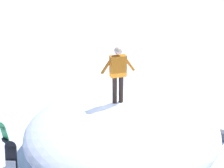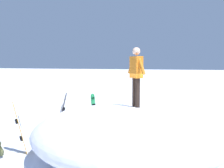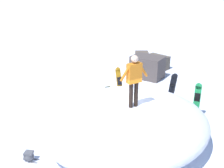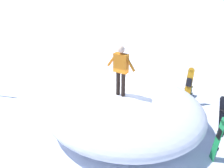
{
  "view_description": "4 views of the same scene",
  "coord_description": "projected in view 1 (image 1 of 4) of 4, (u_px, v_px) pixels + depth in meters",
  "views": [
    {
      "loc": [
        2.89,
        -6.69,
        5.63
      ],
      "look_at": [
        -0.42,
        0.14,
        2.28
      ],
      "focal_mm": 46.75,
      "sensor_mm": 36.0,
      "label": 1
    },
    {
      "loc": [
        7.32,
        2.83,
        2.79
      ],
      "look_at": [
        -0.23,
        -0.13,
        2.18
      ],
      "focal_mm": 43.61,
      "sensor_mm": 36.0,
      "label": 2
    },
    {
      "loc": [
        -1.58,
        8.82,
        5.65
      ],
      "look_at": [
        0.28,
        0.66,
        2.28
      ],
      "focal_mm": 44.54,
      "sensor_mm": 36.0,
      "label": 3
    },
    {
      "loc": [
        -8.22,
        3.04,
        5.9
      ],
      "look_at": [
        -0.48,
        0.88,
        1.99
      ],
      "focal_mm": 43.08,
      "sensor_mm": 36.0,
      "label": 4
    }
  ],
  "objects": [
    {
      "name": "ground",
      "position": [
        122.0,
        156.0,
        8.93
      ],
      "size": [
        240.0,
        240.0,
        0.0
      ],
      "primitive_type": "plane",
      "color": "white"
    },
    {
      "name": "snow_mound",
      "position": [
        123.0,
        128.0,
        8.99
      ],
      "size": [
        8.11,
        8.09,
        1.5
      ],
      "primitive_type": "ellipsoid",
      "rotation": [
        0.0,
        0.0,
        0.76
      ],
      "color": "silver",
      "rests_on": "ground"
    },
    {
      "name": "snowboarder_standing",
      "position": [
        118.0,
        71.0,
        8.54
      ],
      "size": [
        0.84,
        0.78,
        1.77
      ],
      "color": "black",
      "rests_on": "snow_mound"
    },
    {
      "name": "snowboard_primary_upright",
      "position": [
        7.0,
        145.0,
        8.12
      ],
      "size": [
        0.29,
        0.23,
        1.56
      ],
      "color": "#1E8C47",
      "rests_on": "ground"
    },
    {
      "name": "backpack_near",
      "position": [
        223.0,
        136.0,
        9.62
      ],
      "size": [
        0.51,
        0.33,
        0.34
      ],
      "color": "#4C4C51",
      "rests_on": "ground"
    }
  ]
}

